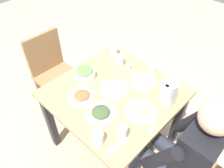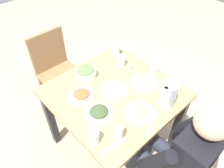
{
  "view_description": "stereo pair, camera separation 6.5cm",
  "coord_description": "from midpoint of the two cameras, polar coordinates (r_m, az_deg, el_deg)",
  "views": [
    {
      "loc": [
        -0.86,
        -0.8,
        1.94
      ],
      "look_at": [
        0.02,
        0.05,
        0.76
      ],
      "focal_mm": 34.76,
      "sensor_mm": 36.0,
      "label": 1
    },
    {
      "loc": [
        -0.82,
        -0.85,
        1.94
      ],
      "look_at": [
        0.02,
        0.05,
        0.76
      ],
      "focal_mm": 34.76,
      "sensor_mm": 36.0,
      "label": 2
    }
  ],
  "objects": [
    {
      "name": "dining_table",
      "position": [
        1.78,
        -0.37,
        -4.68
      ],
      "size": [
        0.92,
        0.92,
        0.72
      ],
      "color": "tan",
      "rests_on": "ground_plane"
    },
    {
      "name": "water_glass_far_right",
      "position": [
        1.91,
        1.05,
        6.2
      ],
      "size": [
        0.07,
        0.07,
        0.1
      ],
      "primitive_type": "cylinder",
      "color": "silver",
      "rests_on": "dining_table"
    },
    {
      "name": "fork_near",
      "position": [
        1.4,
        0.3,
        -15.94
      ],
      "size": [
        0.17,
        0.05,
        0.01
      ],
      "primitive_type": "cube",
      "rotation": [
        0.0,
        0.0,
        -0.14
      ],
      "color": "silver",
      "rests_on": "dining_table"
    },
    {
      "name": "salt_shaker",
      "position": [
        1.89,
        3.48,
        4.66
      ],
      "size": [
        0.03,
        0.03,
        0.05
      ],
      "color": "white",
      "rests_on": "dining_table"
    },
    {
      "name": "water_glass_center",
      "position": [
        1.39,
        1.34,
        -12.66
      ],
      "size": [
        0.06,
        0.06,
        0.11
      ],
      "primitive_type": "cylinder",
      "color": "silver",
      "rests_on": "dining_table"
    },
    {
      "name": "salad_bowl",
      "position": [
        1.81,
        -8.19,
        2.89
      ],
      "size": [
        0.17,
        0.17,
        0.09
      ],
      "color": "white",
      "rests_on": "dining_table"
    },
    {
      "name": "water_pitcher",
      "position": [
        1.61,
        13.6,
        -2.01
      ],
      "size": [
        0.16,
        0.12,
        0.19
      ],
      "color": "silver",
      "rests_on": "dining_table"
    },
    {
      "name": "ground_plane",
      "position": [
        2.27,
        -0.3,
        -14.87
      ],
      "size": [
        8.0,
        8.0,
        0.0
      ],
      "primitive_type": "plane",
      "color": "tan"
    },
    {
      "name": "plate_rice_curry",
      "position": [
        1.66,
        -9.02,
        -3.13
      ],
      "size": [
        0.2,
        0.2,
        0.04
      ],
      "color": "white",
      "rests_on": "dining_table"
    },
    {
      "name": "plate_dolmas",
      "position": [
        1.54,
        -4.17,
        -7.55
      ],
      "size": [
        0.21,
        0.21,
        0.05
      ],
      "color": "white",
      "rests_on": "dining_table"
    },
    {
      "name": "plate_fries",
      "position": [
        1.56,
        6.47,
        -7.07
      ],
      "size": [
        0.22,
        0.22,
        0.04
      ],
      "color": "white",
      "rests_on": "dining_table"
    },
    {
      "name": "chair_far",
      "position": [
        2.34,
        -16.07,
        3.59
      ],
      "size": [
        0.4,
        0.4,
        0.87
      ],
      "color": "#997047",
      "rests_on": "ground_plane"
    },
    {
      "name": "diner_near",
      "position": [
        1.55,
        16.77,
        -16.26
      ],
      "size": [
        0.48,
        0.53,
        1.16
      ],
      "color": "black",
      "rests_on": "ground_plane"
    },
    {
      "name": "water_glass_near_left",
      "position": [
        1.87,
        9.72,
        4.85
      ],
      "size": [
        0.07,
        0.07,
        0.11
      ],
      "primitive_type": "cylinder",
      "color": "silver",
      "rests_on": "dining_table"
    },
    {
      "name": "water_glass_by_pitcher",
      "position": [
        2.03,
        -0.47,
        8.88
      ],
      "size": [
        0.07,
        0.07,
        0.1
      ],
      "primitive_type": "cylinder",
      "color": "silver",
      "rests_on": "dining_table"
    },
    {
      "name": "water_glass_near_right",
      "position": [
        1.38,
        -5.17,
        -14.04
      ],
      "size": [
        0.07,
        0.07,
        0.1
      ],
      "primitive_type": "cylinder",
      "color": "silver",
      "rests_on": "dining_table"
    },
    {
      "name": "plate_beans",
      "position": [
        1.78,
        7.14,
        0.81
      ],
      "size": [
        0.21,
        0.21,
        0.04
      ],
      "color": "white",
      "rests_on": "dining_table"
    },
    {
      "name": "knife_near",
      "position": [
        1.52,
        9.71,
        -9.9
      ],
      "size": [
        0.18,
        0.08,
        0.01
      ],
      "primitive_type": "cube",
      "rotation": [
        0.0,
        0.0,
        0.35
      ],
      "color": "silver",
      "rests_on": "dining_table"
    },
    {
      "name": "plate_yoghurt",
      "position": [
        1.7,
        -0.49,
        -1.37
      ],
      "size": [
        0.22,
        0.22,
        0.04
      ],
      "color": "white",
      "rests_on": "dining_table"
    }
  ]
}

